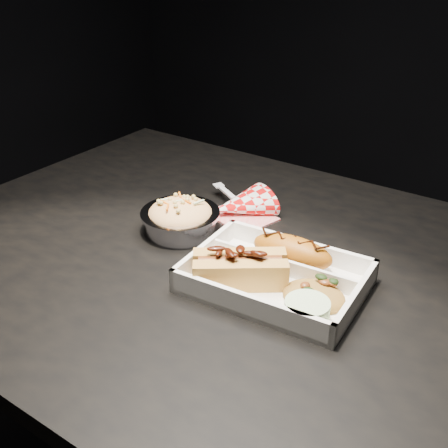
{
  "coord_description": "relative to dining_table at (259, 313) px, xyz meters",
  "views": [
    {
      "loc": [
        0.38,
        -0.64,
        1.22
      ],
      "look_at": [
        -0.06,
        -0.01,
        0.81
      ],
      "focal_mm": 45.0,
      "sensor_mm": 36.0,
      "label": 1
    }
  ],
  "objects": [
    {
      "name": "napkin_fork",
      "position": [
        -0.13,
        0.13,
        0.11
      ],
      "size": [
        0.17,
        0.14,
        0.1
      ],
      "rotation": [
        0.0,
        0.0,
        -0.5
      ],
      "color": "red",
      "rests_on": "dining_table"
    },
    {
      "name": "food_tray",
      "position": [
        0.05,
        -0.03,
        0.1
      ],
      "size": [
        0.26,
        0.2,
        0.04
      ],
      "rotation": [
        0.0,
        0.0,
        0.07
      ],
      "color": "white",
      "rests_on": "dining_table"
    },
    {
      "name": "foil_coleslaw_cup",
      "position": [
        -0.17,
        0.02,
        0.12
      ],
      "size": [
        0.14,
        0.14,
        0.06
      ],
      "color": "silver",
      "rests_on": "dining_table"
    },
    {
      "name": "cupcake_liner",
      "position": [
        0.13,
        -0.09,
        0.11
      ],
      "size": [
        0.06,
        0.06,
        0.03
      ],
      "primitive_type": "cylinder",
      "color": "beige",
      "rests_on": "food_tray"
    },
    {
      "name": "fried_pastry",
      "position": [
        0.04,
        0.02,
        0.12
      ],
      "size": [
        0.13,
        0.06,
        0.05
      ],
      "primitive_type": "ellipsoid",
      "rotation": [
        0.0,
        0.0,
        0.07
      ],
      "color": "#AA5C11",
      "rests_on": "food_tray"
    },
    {
      "name": "dining_table",
      "position": [
        0.0,
        0.0,
        0.0
      ],
      "size": [
        1.2,
        0.8,
        0.75
      ],
      "color": "black",
      "rests_on": "ground"
    },
    {
      "name": "fried_rice_mound",
      "position": [
        0.11,
        -0.04,
        0.11
      ],
      "size": [
        0.1,
        0.08,
        0.03
      ],
      "primitive_type": "ellipsoid",
      "rotation": [
        0.0,
        0.0,
        0.07
      ],
      "color": "#AC7932",
      "rests_on": "food_tray"
    },
    {
      "name": "hotdog",
      "position": [
        0.0,
        -0.06,
        0.12
      ],
      "size": [
        0.14,
        0.13,
        0.06
      ],
      "rotation": [
        0.0,
        0.0,
        0.63
      ],
      "color": "gold",
      "rests_on": "food_tray"
    }
  ]
}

